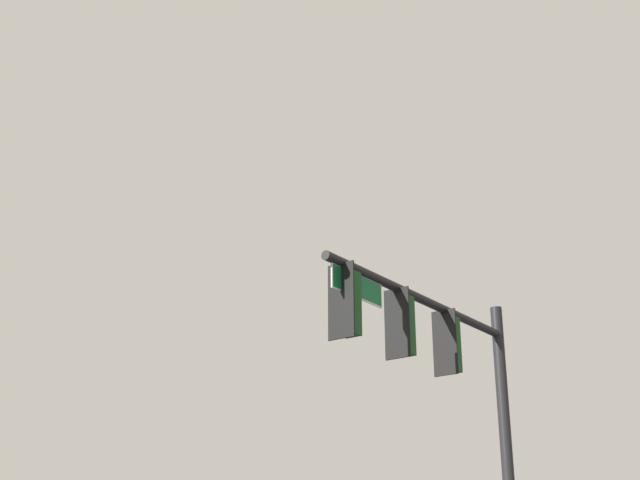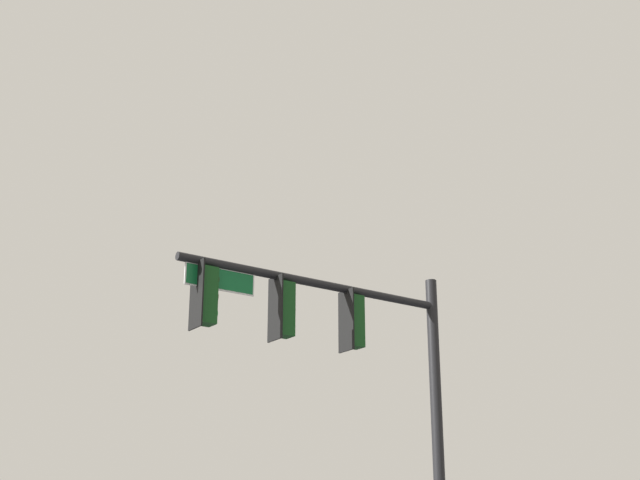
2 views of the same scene
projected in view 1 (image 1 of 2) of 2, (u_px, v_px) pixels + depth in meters
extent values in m
cylinder|color=black|center=(508.00, 475.00, 18.24)|extent=(0.25, 0.25, 7.16)
cylinder|color=black|center=(423.00, 300.00, 16.96)|extent=(6.29, 0.28, 0.17)
cube|color=black|center=(445.00, 342.00, 17.28)|extent=(0.04, 0.52, 1.30)
cube|color=#144719|center=(450.00, 344.00, 17.43)|extent=(0.37, 0.33, 1.10)
cylinder|color=#144719|center=(448.00, 314.00, 17.64)|extent=(0.04, 0.04, 0.12)
cylinder|color=#340503|center=(454.00, 330.00, 17.69)|extent=(0.03, 0.22, 0.22)
cylinder|color=#392D05|center=(455.00, 346.00, 17.58)|extent=(0.03, 0.22, 0.22)
cylinder|color=green|center=(455.00, 363.00, 17.46)|extent=(0.03, 0.22, 0.22)
cube|color=black|center=(397.00, 323.00, 15.99)|extent=(0.04, 0.52, 1.30)
cube|color=#144719|center=(403.00, 325.00, 16.14)|extent=(0.37, 0.33, 1.10)
cylinder|color=#144719|center=(402.00, 293.00, 16.35)|extent=(0.04, 0.04, 0.12)
cylinder|color=#340503|center=(408.00, 310.00, 16.40)|extent=(0.03, 0.22, 0.22)
cylinder|color=#392D05|center=(409.00, 328.00, 16.29)|extent=(0.03, 0.22, 0.22)
cylinder|color=green|center=(409.00, 345.00, 16.17)|extent=(0.03, 0.22, 0.22)
cube|color=black|center=(341.00, 300.00, 14.70)|extent=(0.04, 0.52, 1.30)
cube|color=#144719|center=(348.00, 303.00, 14.85)|extent=(0.37, 0.33, 1.10)
cylinder|color=#144719|center=(347.00, 269.00, 15.07)|extent=(0.04, 0.04, 0.12)
cylinder|color=#340503|center=(354.00, 287.00, 15.11)|extent=(0.03, 0.22, 0.22)
cylinder|color=#392D05|center=(355.00, 306.00, 15.00)|extent=(0.03, 0.22, 0.22)
cylinder|color=green|center=(355.00, 325.00, 14.88)|extent=(0.03, 0.22, 0.22)
cube|color=#0F602D|center=(357.00, 286.00, 15.20)|extent=(1.43, 0.07, 0.39)
cube|color=white|center=(357.00, 286.00, 15.20)|extent=(1.49, 0.05, 0.45)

